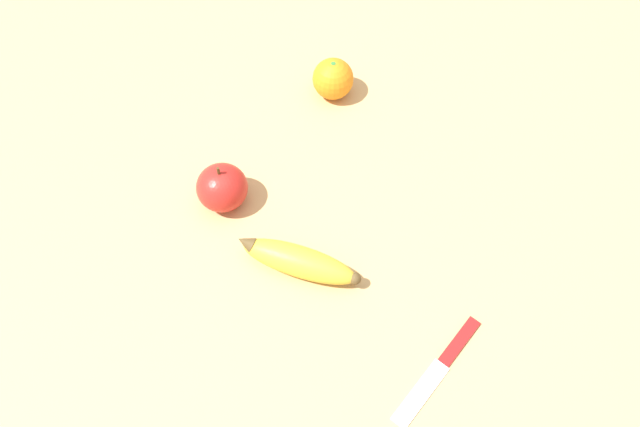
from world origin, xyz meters
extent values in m
plane|color=tan|center=(0.00, 0.00, 0.00)|extent=(3.00, 3.00, 0.00)
ellipsoid|color=gold|center=(0.07, 0.14, 0.02)|extent=(0.17, 0.07, 0.04)
cone|color=brown|center=(0.15, 0.15, 0.03)|extent=(0.03, 0.03, 0.03)
sphere|color=brown|center=(-0.01, 0.13, 0.02)|extent=(0.02, 0.02, 0.02)
sphere|color=orange|center=(0.19, -0.18, 0.03)|extent=(0.07, 0.07, 0.07)
cylinder|color=#337A33|center=(0.19, -0.18, 0.07)|extent=(0.01, 0.01, 0.00)
ellipsoid|color=red|center=(0.23, 0.09, 0.03)|extent=(0.08, 0.08, 0.07)
cylinder|color=#4C3319|center=(0.23, 0.09, 0.07)|extent=(0.00, 0.00, 0.01)
cube|color=silver|center=(-0.15, 0.22, 0.00)|extent=(0.04, 0.10, 0.00)
cube|color=red|center=(-0.17, 0.14, 0.00)|extent=(0.03, 0.08, 0.01)
camera|label=1|loc=(-0.15, 0.49, 0.78)|focal=35.00mm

